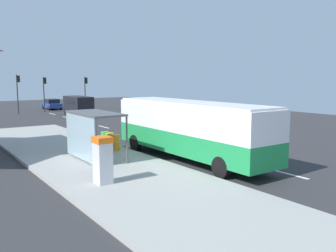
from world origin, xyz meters
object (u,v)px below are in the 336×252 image
object	(u,v)px
sedan_near	(52,104)
ticket_machine	(103,160)
recycling_bin_orange	(115,142)
traffic_light_median	(44,89)
bus_shelter	(90,124)
white_van	(78,104)
traffic_light_near_side	(86,88)
recycling_bin_green	(105,139)
recycling_bin_yellow	(110,141)
traffic_light_far_side	(18,88)
bus	(189,127)

from	to	relation	value
sedan_near	ticket_machine	world-z (taller)	ticket_machine
recycling_bin_orange	traffic_light_median	bearing A→B (deg)	81.10
recycling_bin_orange	bus_shelter	bearing A→B (deg)	-146.58
white_van	traffic_light_near_side	xyz separation A→B (m)	(3.30, 5.58, 1.76)
recycling_bin_green	recycling_bin_yellow	bearing A→B (deg)	-90.00
recycling_bin_yellow	recycling_bin_green	bearing A→B (deg)	90.00
traffic_light_far_side	bus_shelter	bearing A→B (deg)	-96.29
sedan_near	recycling_bin_yellow	size ratio (longest dim) A/B	4.70
sedan_near	bus_shelter	bearing A→B (deg)	-104.35
recycling_bin_yellow	bus_shelter	bearing A→B (deg)	-135.69
recycling_bin_green	traffic_light_median	xyz separation A→B (m)	(4.60, 28.01, 2.44)
traffic_light_far_side	recycling_bin_yellow	bearing A→B (deg)	-92.26
recycling_bin_orange	recycling_bin_green	size ratio (longest dim) A/B	1.00
white_van	sedan_near	size ratio (longest dim) A/B	1.18
bus	bus_shelter	bearing A→B (deg)	152.40
recycling_bin_yellow	recycling_bin_green	xyz separation A→B (m)	(0.00, 0.70, 0.00)
recycling_bin_yellow	sedan_near	bearing A→B (deg)	78.49
recycling_bin_green	white_van	bearing A→B (deg)	72.92
ticket_machine	recycling_bin_green	distance (m)	8.08
traffic_light_far_side	bus_shelter	distance (m)	30.27
recycling_bin_yellow	bus	bearing A→B (deg)	-61.68
white_van	recycling_bin_orange	distance (m)	23.14
bus	sedan_near	world-z (taller)	bus
sedan_near	recycling_bin_yellow	bearing A→B (deg)	-101.51
ticket_machine	recycling_bin_orange	size ratio (longest dim) A/B	2.04
white_van	recycling_bin_yellow	world-z (taller)	white_van
recycling_bin_yellow	traffic_light_far_side	xyz separation A→B (m)	(1.10, 27.91, 2.59)
recycling_bin_orange	traffic_light_far_side	size ratio (longest dim) A/B	0.20
recycling_bin_orange	ticket_machine	bearing A→B (deg)	-121.18
bus	traffic_light_near_side	world-z (taller)	traffic_light_near_side
traffic_light_near_side	traffic_light_far_side	bearing A→B (deg)	174.69
sedan_near	ticket_machine	distance (m)	39.74
traffic_light_far_side	bus_shelter	world-z (taller)	traffic_light_far_side
bus	white_van	size ratio (longest dim) A/B	2.10
recycling_bin_orange	recycling_bin_yellow	distance (m)	0.70
traffic_light_median	bus_shelter	size ratio (longest dim) A/B	1.16
white_van	traffic_light_far_side	size ratio (longest dim) A/B	1.08
bus	sedan_near	distance (m)	36.75
white_van	recycling_bin_yellow	size ratio (longest dim) A/B	5.53
bus	traffic_light_far_side	xyz separation A→B (m)	(-1.39, 32.52, 1.40)
sedan_near	recycling_bin_orange	bearing A→B (deg)	-101.27
recycling_bin_orange	recycling_bin_yellow	size ratio (longest dim) A/B	1.00
bus	sedan_near	bearing A→B (deg)	83.73
bus	traffic_light_near_side	distance (m)	32.56
sedan_near	traffic_light_median	world-z (taller)	traffic_light_median
bus	recycling_bin_orange	distance (m)	4.79
ticket_machine	traffic_light_far_side	distance (m)	34.83
bus_shelter	recycling_bin_yellow	bearing A→B (deg)	44.31
recycling_bin_yellow	recycling_bin_green	size ratio (longest dim) A/B	1.00
bus_shelter	traffic_light_median	bearing A→B (deg)	77.55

